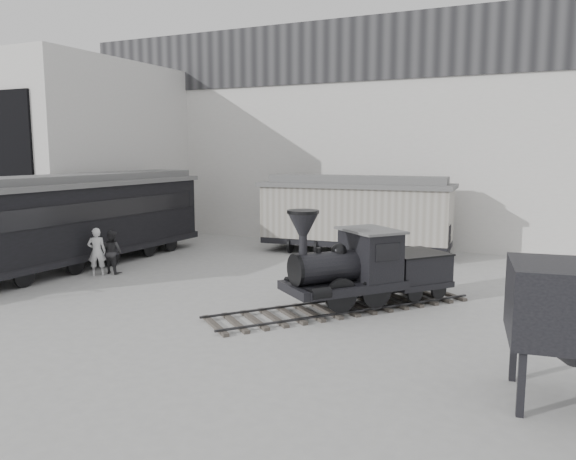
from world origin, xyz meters
The scene contains 8 objects.
ground centered at (0.00, 0.00, 0.00)m, with size 90.00×90.00×0.00m, color #9E9E9B.
north_wall centered at (0.00, 14.98, 5.55)m, with size 34.00×2.51×11.00m.
west_pavilion centered at (-14.50, 9.96, 4.49)m, with size 7.00×12.11×9.00m.
locomotive centered at (2.61, 3.06, 1.09)m, with size 6.75×7.59×2.95m.
boxcar centered at (-0.34, 11.49, 1.87)m, with size 8.87×3.23×3.57m.
passenger_coach centered at (-9.57, 4.24, 1.92)m, with size 3.33×13.08×3.47m.
visitor_a centered at (-7.77, 3.04, 0.91)m, with size 0.67×0.44×1.82m, color silver.
visitor_b centered at (-7.50, 3.57, 0.84)m, with size 0.81×0.63×1.67m, color #2F2E30.
Camera 1 is at (7.51, -12.83, 4.70)m, focal length 35.00 mm.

